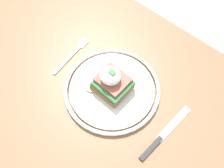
# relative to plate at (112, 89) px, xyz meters

# --- Properties ---
(ground_plane) EXTENTS (6.00, 6.00, 0.00)m
(ground_plane) POSITION_rel_plate_xyz_m (-0.03, -0.01, -0.76)
(ground_plane) COLOR #B2ADA3
(dining_table) EXTENTS (1.11, 0.67, 0.76)m
(dining_table) POSITION_rel_plate_xyz_m (-0.03, -0.01, -0.13)
(dining_table) COLOR #846042
(dining_table) RESTS_ON ground_plane
(plate) EXTENTS (0.27, 0.27, 0.02)m
(plate) POSITION_rel_plate_xyz_m (0.00, 0.00, 0.00)
(plate) COLOR silver
(plate) RESTS_ON dining_table
(sandwich) EXTENTS (0.11, 0.10, 0.08)m
(sandwich) POSITION_rel_plate_xyz_m (-0.00, -0.00, 0.04)
(sandwich) COLOR brown
(sandwich) RESTS_ON plate
(fork) EXTENTS (0.04, 0.16, 0.00)m
(fork) POSITION_rel_plate_xyz_m (-0.17, 0.01, -0.01)
(fork) COLOR silver
(fork) RESTS_ON dining_table
(knife) EXTENTS (0.03, 0.19, 0.01)m
(knife) POSITION_rel_plate_xyz_m (0.18, -0.01, -0.01)
(knife) COLOR #2D2D2D
(knife) RESTS_ON dining_table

